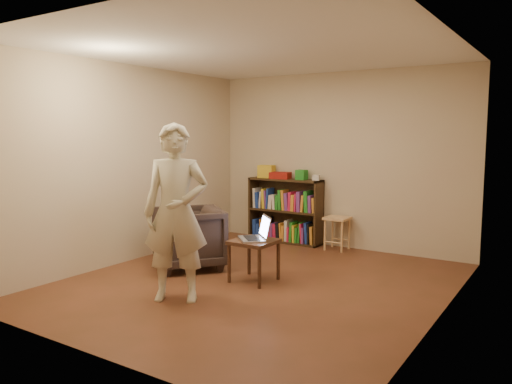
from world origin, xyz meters
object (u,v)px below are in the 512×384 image
Objects in this scene: person at (176,213)px; laptop at (257,234)px; armchair at (188,238)px; bookshelf at (286,214)px; side_table at (254,247)px; stool at (337,223)px.

laptop is at bearing 42.70° from person.
person is (0.72, -1.01, 0.52)m from armchair.
side_table is at bearing -70.05° from bookshelf.
side_table is 1.00× the size of laptop.
stool is 1.00× the size of side_table.
bookshelf is 2.46× the size of stool.
stool is at bearing -4.04° from bookshelf.
person is (-0.31, -0.97, 0.50)m from side_table.
stool is 0.57× the size of armchair.
stool is at bearing 51.18° from person.
armchair is at bearing -121.58° from stool.
laptop is (-0.15, -1.94, 0.15)m from stool.
person is at bearing -14.94° from armchair.
bookshelf is at bearing 175.96° from stool.
laptop is (1.04, 0.00, 0.16)m from armchair.
stool is 2.28m from armchair.
stool is 1.00× the size of laptop.
laptop is 1.12m from person.
person reaches higher than stool.
bookshelf is 1.41× the size of armchair.
stool is at bearing 85.17° from side_table.
side_table is (1.02, -0.04, 0.02)m from armchair.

